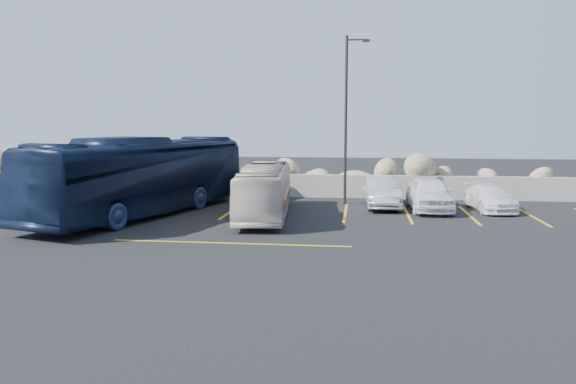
# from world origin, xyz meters

# --- Properties ---
(ground) EXTENTS (90.00, 90.00, 0.00)m
(ground) POSITION_xyz_m (0.00, 0.00, 0.00)
(ground) COLOR black
(ground) RESTS_ON ground
(seawall) EXTENTS (60.00, 0.40, 1.20)m
(seawall) POSITION_xyz_m (0.00, 12.00, 0.60)
(seawall) COLOR gray
(seawall) RESTS_ON ground
(riprap_pile) EXTENTS (54.00, 2.80, 2.60)m
(riprap_pile) POSITION_xyz_m (0.00, 13.20, 1.30)
(riprap_pile) COLOR #8D755C
(riprap_pile) RESTS_ON ground
(parking_lines) EXTENTS (18.16, 9.36, 0.01)m
(parking_lines) POSITION_xyz_m (4.64, 5.57, 0.01)
(parking_lines) COLOR gold
(parking_lines) RESTS_ON ground
(lamppost) EXTENTS (1.14, 0.18, 8.00)m
(lamppost) POSITION_xyz_m (2.56, 9.50, 4.30)
(lamppost) COLOR #2B2927
(lamppost) RESTS_ON ground
(vintage_bus) EXTENTS (2.57, 8.05, 2.20)m
(vintage_bus) POSITION_xyz_m (-0.77, 5.57, 1.10)
(vintage_bus) COLOR beige
(vintage_bus) RESTS_ON ground
(tour_coach) EXTENTS (6.18, 12.36, 3.36)m
(tour_coach) POSITION_xyz_m (-5.99, 5.25, 1.68)
(tour_coach) COLOR #101C36
(tour_coach) RESTS_ON ground
(car_a) EXTENTS (1.93, 4.48, 1.50)m
(car_a) POSITION_xyz_m (6.33, 8.13, 0.75)
(car_a) COLOR white
(car_a) RESTS_ON ground
(car_b) EXTENTS (1.62, 4.34, 1.42)m
(car_b) POSITION_xyz_m (4.29, 8.84, 0.71)
(car_b) COLOR #A2A2A6
(car_b) RESTS_ON ground
(car_c) EXTENTS (1.94, 4.02, 1.13)m
(car_c) POSITION_xyz_m (9.06, 8.51, 0.56)
(car_c) COLOR white
(car_c) RESTS_ON ground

